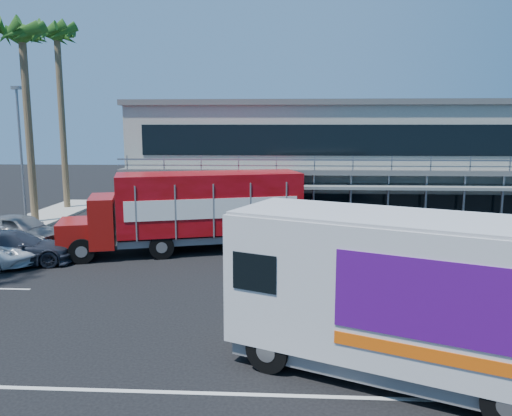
{
  "coord_description": "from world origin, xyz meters",
  "views": [
    {
      "loc": [
        0.5,
        -16.26,
        5.91
      ],
      "look_at": [
        -0.72,
        5.7,
        2.3
      ],
      "focal_mm": 35.0,
      "sensor_mm": 36.0,
      "label": 1
    }
  ],
  "objects": [
    {
      "name": "ground",
      "position": [
        0.0,
        0.0,
        0.0
      ],
      "size": [
        120.0,
        120.0,
        0.0
      ],
      "primitive_type": "plane",
      "color": "black",
      "rests_on": "ground"
    },
    {
      "name": "building",
      "position": [
        3.0,
        14.94,
        3.66
      ],
      "size": [
        22.4,
        12.0,
        7.3
      ],
      "color": "gray",
      "rests_on": "ground"
    },
    {
      "name": "palm_e",
      "position": [
        -14.7,
        13.0,
        10.57
      ],
      "size": [
        2.8,
        2.8,
        12.25
      ],
      "color": "brown",
      "rests_on": "ground"
    },
    {
      "name": "palm_f",
      "position": [
        -15.1,
        18.5,
        11.47
      ],
      "size": [
        2.8,
        2.8,
        13.25
      ],
      "color": "brown",
      "rests_on": "ground"
    },
    {
      "name": "light_pole_far",
      "position": [
        -14.2,
        11.0,
        4.5
      ],
      "size": [
        0.5,
        0.25,
        8.09
      ],
      "color": "gray",
      "rests_on": "ground"
    },
    {
      "name": "red_truck",
      "position": [
        -3.75,
        6.85,
        2.06
      ],
      "size": [
        11.38,
        5.52,
        3.74
      ],
      "rotation": [
        0.0,
        0.0,
        0.28
      ],
      "color": "maroon",
      "rests_on": "ground"
    },
    {
      "name": "white_van",
      "position": [
        3.25,
        -4.94,
        2.07
      ],
      "size": [
        8.4,
        5.71,
        3.9
      ],
      "rotation": [
        0.0,
        0.0,
        -0.41
      ],
      "color": "silver",
      "rests_on": "ground"
    },
    {
      "name": "parked_car_d",
      "position": [
        -11.1,
        4.0,
        0.74
      ],
      "size": [
        5.43,
        3.28,
        1.47
      ],
      "primitive_type": "imported",
      "rotation": [
        0.0,
        0.0,
        1.83
      ],
      "color": "#2B2F3A",
      "rests_on": "ground"
    },
    {
      "name": "parked_car_e",
      "position": [
        -12.5,
        7.2,
        0.83
      ],
      "size": [
        5.21,
        3.19,
        1.66
      ],
      "primitive_type": "imported",
      "rotation": [
        0.0,
        0.0,
        1.3
      ],
      "color": "slate",
      "rests_on": "ground"
    }
  ]
}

